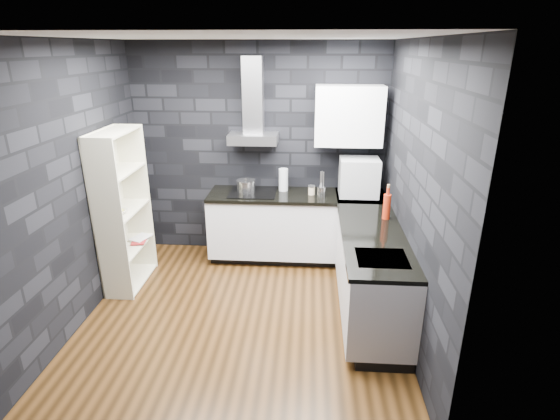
# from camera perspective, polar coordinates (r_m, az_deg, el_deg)

# --- Properties ---
(ground) EXTENTS (3.20, 3.20, 0.00)m
(ground) POSITION_cam_1_polar(r_m,az_deg,el_deg) (4.71, -4.76, -13.31)
(ground) COLOR #432811
(ceiling) EXTENTS (3.20, 3.20, 0.00)m
(ceiling) POSITION_cam_1_polar(r_m,az_deg,el_deg) (3.91, -6.01, 21.61)
(ceiling) COLOR white
(wall_back) EXTENTS (3.20, 0.05, 2.70)m
(wall_back) POSITION_cam_1_polar(r_m,az_deg,el_deg) (5.67, -2.71, 7.60)
(wall_back) COLOR black
(wall_back) RESTS_ON ground
(wall_front) EXTENTS (3.20, 0.05, 2.70)m
(wall_front) POSITION_cam_1_polar(r_m,az_deg,el_deg) (2.65, -10.89, -8.52)
(wall_front) COLOR black
(wall_front) RESTS_ON ground
(wall_left) EXTENTS (0.05, 3.20, 2.70)m
(wall_left) POSITION_cam_1_polar(r_m,az_deg,el_deg) (4.66, -25.47, 2.69)
(wall_left) COLOR black
(wall_left) RESTS_ON ground
(wall_right) EXTENTS (0.05, 3.20, 2.70)m
(wall_right) POSITION_cam_1_polar(r_m,az_deg,el_deg) (4.18, 17.27, 1.89)
(wall_right) COLOR black
(wall_right) RESTS_ON ground
(toekick_back) EXTENTS (2.18, 0.50, 0.10)m
(toekick_back) POSITION_cam_1_polar(r_m,az_deg,el_deg) (5.80, 2.11, -5.73)
(toekick_back) COLOR black
(toekick_back) RESTS_ON ground
(toekick_right) EXTENTS (0.50, 1.78, 0.10)m
(toekick_right) POSITION_cam_1_polar(r_m,az_deg,el_deg) (4.77, 11.93, -12.55)
(toekick_right) COLOR black
(toekick_right) RESTS_ON ground
(counter_back_cab) EXTENTS (2.20, 0.60, 0.76)m
(counter_back_cab) POSITION_cam_1_polar(r_m,az_deg,el_deg) (5.59, 2.15, -1.96)
(counter_back_cab) COLOR silver
(counter_back_cab) RESTS_ON ground
(counter_right_cab) EXTENTS (0.60, 1.80, 0.76)m
(counter_right_cab) POSITION_cam_1_polar(r_m,az_deg,el_deg) (4.55, 11.82, -8.00)
(counter_right_cab) COLOR silver
(counter_right_cab) RESTS_ON ground
(counter_back_top) EXTENTS (2.20, 0.62, 0.04)m
(counter_back_top) POSITION_cam_1_polar(r_m,az_deg,el_deg) (5.44, 2.20, 1.89)
(counter_back_top) COLOR black
(counter_back_top) RESTS_ON counter_back_cab
(counter_right_top) EXTENTS (0.62, 1.80, 0.04)m
(counter_right_top) POSITION_cam_1_polar(r_m,az_deg,el_deg) (4.37, 12.07, -3.39)
(counter_right_top) COLOR black
(counter_right_top) RESTS_ON counter_right_cab
(counter_corner_top) EXTENTS (0.62, 0.62, 0.04)m
(counter_corner_top) POSITION_cam_1_polar(r_m,az_deg,el_deg) (5.48, 10.59, 1.70)
(counter_corner_top) COLOR black
(counter_corner_top) RESTS_ON counter_right_cab
(hood_body) EXTENTS (0.60, 0.34, 0.12)m
(hood_body) POSITION_cam_1_polar(r_m,az_deg,el_deg) (5.44, -3.52, 9.29)
(hood_body) COLOR #A3A3A8
(hood_body) RESTS_ON wall_back
(hood_chimney) EXTENTS (0.24, 0.20, 0.90)m
(hood_chimney) POSITION_cam_1_polar(r_m,az_deg,el_deg) (5.43, -3.54, 14.72)
(hood_chimney) COLOR #A3A3A8
(hood_chimney) RESTS_ON hood_body
(upper_cabinet) EXTENTS (0.80, 0.35, 0.70)m
(upper_cabinet) POSITION_cam_1_polar(r_m,az_deg,el_deg) (5.36, 8.97, 12.06)
(upper_cabinet) COLOR white
(upper_cabinet) RESTS_ON wall_back
(cooktop) EXTENTS (0.58, 0.50, 0.01)m
(cooktop) POSITION_cam_1_polar(r_m,az_deg,el_deg) (5.48, -3.55, 2.31)
(cooktop) COLOR black
(cooktop) RESTS_ON counter_back_top
(sink_rim) EXTENTS (0.44, 0.40, 0.01)m
(sink_rim) POSITION_cam_1_polar(r_m,az_deg,el_deg) (3.92, 13.16, -6.17)
(sink_rim) COLOR #A3A3A8
(sink_rim) RESTS_ON counter_right_top
(pot) EXTENTS (0.28, 0.28, 0.13)m
(pot) POSITION_cam_1_polar(r_m,az_deg,el_deg) (5.48, -4.47, 3.08)
(pot) COLOR silver
(pot) RESTS_ON cooktop
(glass_vase) EXTENTS (0.13, 0.13, 0.28)m
(glass_vase) POSITION_cam_1_polar(r_m,az_deg,el_deg) (5.53, 0.44, 3.97)
(glass_vase) COLOR silver
(glass_vase) RESTS_ON counter_back_top
(storage_jar) EXTENTS (0.09, 0.09, 0.10)m
(storage_jar) POSITION_cam_1_polar(r_m,az_deg,el_deg) (5.41, 4.14, 2.54)
(storage_jar) COLOR #C7B08C
(storage_jar) RESTS_ON counter_back_top
(utensil_crock) EXTENTS (0.11, 0.11, 0.12)m
(utensil_crock) POSITION_cam_1_polar(r_m,az_deg,el_deg) (5.35, 5.42, 2.38)
(utensil_crock) COLOR silver
(utensil_crock) RESTS_ON counter_back_top
(appliance_garage) EXTENTS (0.47, 0.37, 0.47)m
(appliance_garage) POSITION_cam_1_polar(r_m,az_deg,el_deg) (5.41, 10.27, 4.19)
(appliance_garage) COLOR #B6B9BD
(appliance_garage) RESTS_ON counter_back_top
(red_bottle) EXTENTS (0.10, 0.10, 0.27)m
(red_bottle) POSITION_cam_1_polar(r_m,az_deg,el_deg) (4.75, 13.76, 0.42)
(red_bottle) COLOR #A7260F
(red_bottle) RESTS_ON counter_right_top
(bookshelf) EXTENTS (0.59, 0.87, 1.80)m
(bookshelf) POSITION_cam_1_polar(r_m,az_deg,el_deg) (5.19, -19.80, -0.08)
(bookshelf) COLOR beige
(bookshelf) RESTS_ON ground
(fruit_bowl) EXTENTS (0.25, 0.25, 0.05)m
(fruit_bowl) POSITION_cam_1_polar(r_m,az_deg,el_deg) (5.05, -20.47, -0.25)
(fruit_bowl) COLOR silver
(fruit_bowl) RESTS_ON bookshelf
(book_red) EXTENTS (0.16, 0.04, 0.22)m
(book_red) POSITION_cam_1_polar(r_m,az_deg,el_deg) (5.39, -18.86, -2.96)
(book_red) COLOR maroon
(book_red) RESTS_ON bookshelf
(book_second) EXTENTS (0.17, 0.08, 0.24)m
(book_second) POSITION_cam_1_polar(r_m,az_deg,el_deg) (5.48, -18.55, -2.26)
(book_second) COLOR #B2B2B2
(book_second) RESTS_ON bookshelf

